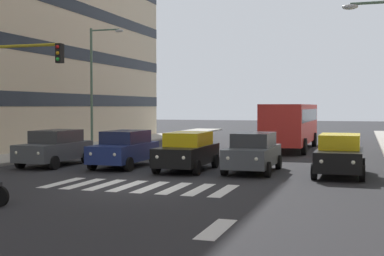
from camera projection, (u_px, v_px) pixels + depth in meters
The scene contains 10 objects.
ground_plane at pixel (139, 187), 18.98m from camera, with size 180.00×180.00×0.00m, color #262628.
crosswalk_markings at pixel (139, 186), 18.98m from camera, with size 6.75×2.80×0.01m.
lane_arrow_0 at pixel (217, 229), 12.40m from camera, with size 0.50×2.20×0.01m, color silver.
car_0 at pixel (340, 154), 21.88m from camera, with size 2.02×4.44×1.72m.
car_1 at pixel (253, 152), 23.11m from camera, with size 2.02×4.44×1.72m.
car_2 at pixel (188, 151), 23.65m from camera, with size 2.02×4.44×1.72m.
car_3 at pixel (125, 148), 25.03m from camera, with size 2.02×4.44×1.72m.
car_4 at pixel (55, 147), 25.66m from camera, with size 2.02×4.44×1.72m.
bus_behind_traffic at pixel (291, 122), 35.07m from camera, with size 2.78×10.50×3.00m.
street_lamp_right at pixel (96, 77), 34.54m from camera, with size 2.38×0.28×7.82m.
Camera 1 is at (-7.62, 17.37, 2.88)m, focal length 49.55 mm.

